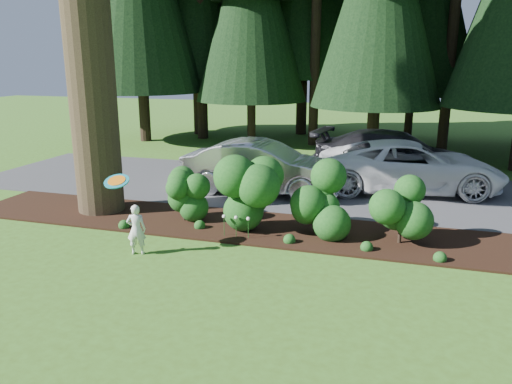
{
  "coord_description": "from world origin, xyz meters",
  "views": [
    {
      "loc": [
        3.35,
        -8.1,
        4.12
      ],
      "look_at": [
        0.32,
        1.97,
        1.3
      ],
      "focal_mm": 35.0,
      "sensor_mm": 36.0,
      "label": 1
    }
  ],
  "objects": [
    {
      "name": "car_white_suv",
      "position": [
        3.57,
        8.06,
        0.83
      ],
      "size": [
        6.08,
        3.54,
        1.59
      ],
      "primitive_type": "imported",
      "rotation": [
        0.0,
        0.0,
        1.73
      ],
      "color": "white",
      "rests_on": "driveway"
    },
    {
      "name": "shrub_row",
      "position": [
        0.77,
        3.14,
        0.81
      ],
      "size": [
        6.53,
        1.6,
        1.61
      ],
      "color": "#164816",
      "rests_on": "ground"
    },
    {
      "name": "car_dark_suv",
      "position": [
        3.03,
        9.8,
        0.85
      ],
      "size": [
        5.92,
        3.03,
        1.64
      ],
      "primitive_type": "imported",
      "rotation": [
        0.0,
        0.0,
        1.44
      ],
      "color": "black",
      "rests_on": "driveway"
    },
    {
      "name": "frisbee",
      "position": [
        -2.45,
        0.88,
        1.6
      ],
      "size": [
        0.54,
        0.51,
        0.24
      ],
      "color": "teal",
      "rests_on": "ground"
    },
    {
      "name": "ground",
      "position": [
        0.0,
        0.0,
        0.0
      ],
      "size": [
        80.0,
        80.0,
        0.0
      ],
      "primitive_type": "plane",
      "color": "#3B5E1A",
      "rests_on": "ground"
    },
    {
      "name": "driveway",
      "position": [
        0.0,
        7.5,
        0.01
      ],
      "size": [
        22.0,
        6.0,
        0.03
      ],
      "primitive_type": "cube",
      "color": "#38383A",
      "rests_on": "ground"
    },
    {
      "name": "mulch_bed",
      "position": [
        0.0,
        3.25,
        0.03
      ],
      "size": [
        16.0,
        2.5,
        0.05
      ],
      "primitive_type": "cube",
      "color": "black",
      "rests_on": "ground"
    },
    {
      "name": "child",
      "position": [
        -2.05,
        0.88,
        0.56
      ],
      "size": [
        0.47,
        0.39,
        1.12
      ],
      "primitive_type": "imported",
      "rotation": [
        0.0,
        0.0,
        3.47
      ],
      "color": "silver",
      "rests_on": "ground"
    },
    {
      "name": "lily_cluster",
      "position": [
        -0.3,
        2.4,
        0.5
      ],
      "size": [
        0.69,
        0.09,
        0.57
      ],
      "color": "#164816",
      "rests_on": "ground"
    },
    {
      "name": "car_silver_wagon",
      "position": [
        -0.83,
        6.48,
        0.84
      ],
      "size": [
        4.95,
        1.77,
        1.63
      ],
      "primitive_type": "imported",
      "rotation": [
        0.0,
        0.0,
        1.56
      ],
      "color": "#ACACB1",
      "rests_on": "driveway"
    }
  ]
}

